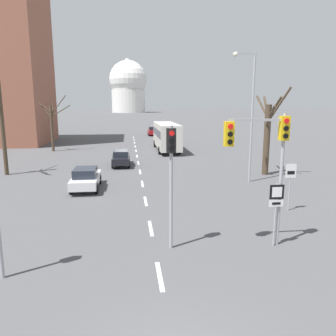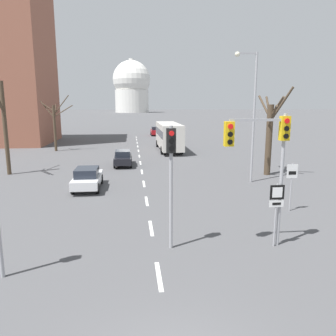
# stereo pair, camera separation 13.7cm
# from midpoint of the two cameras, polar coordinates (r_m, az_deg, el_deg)

# --- Properties ---
(lane_stripe_0) EXTENTS (0.16, 2.00, 0.01)m
(lane_stripe_0) POSITION_cam_midpoint_polar(r_m,az_deg,el_deg) (11.91, -1.80, -18.27)
(lane_stripe_0) COLOR silver
(lane_stripe_0) RESTS_ON ground_plane
(lane_stripe_1) EXTENTS (0.16, 2.00, 0.01)m
(lane_stripe_1) POSITION_cam_midpoint_polar(r_m,az_deg,el_deg) (15.98, -3.29, -10.40)
(lane_stripe_1) COLOR silver
(lane_stripe_1) RESTS_ON ground_plane
(lane_stripe_2) EXTENTS (0.16, 2.00, 0.01)m
(lane_stripe_2) POSITION_cam_midpoint_polar(r_m,az_deg,el_deg) (20.23, -4.12, -5.77)
(lane_stripe_2) COLOR silver
(lane_stripe_2) RESTS_ON ground_plane
(lane_stripe_3) EXTENTS (0.16, 2.00, 0.01)m
(lane_stripe_3) POSITION_cam_midpoint_polar(r_m,az_deg,el_deg) (24.57, -4.66, -2.76)
(lane_stripe_3) COLOR silver
(lane_stripe_3) RESTS_ON ground_plane
(lane_stripe_4) EXTENTS (0.16, 2.00, 0.01)m
(lane_stripe_4) POSITION_cam_midpoint_polar(r_m,az_deg,el_deg) (28.96, -5.03, -0.66)
(lane_stripe_4) COLOR silver
(lane_stripe_4) RESTS_ON ground_plane
(lane_stripe_5) EXTENTS (0.16, 2.00, 0.01)m
(lane_stripe_5) POSITION_cam_midpoint_polar(r_m,az_deg,el_deg) (33.38, -5.30, 0.89)
(lane_stripe_5) COLOR silver
(lane_stripe_5) RESTS_ON ground_plane
(lane_stripe_6) EXTENTS (0.16, 2.00, 0.01)m
(lane_stripe_6) POSITION_cam_midpoint_polar(r_m,az_deg,el_deg) (37.82, -5.51, 2.07)
(lane_stripe_6) COLOR silver
(lane_stripe_6) RESTS_ON ground_plane
(lane_stripe_7) EXTENTS (0.16, 2.00, 0.01)m
(lane_stripe_7) POSITION_cam_midpoint_polar(r_m,az_deg,el_deg) (42.27, -5.68, 3.01)
(lane_stripe_7) COLOR silver
(lane_stripe_7) RESTS_ON ground_plane
(lane_stripe_8) EXTENTS (0.16, 2.00, 0.01)m
(lane_stripe_8) POSITION_cam_midpoint_polar(r_m,az_deg,el_deg) (46.73, -5.81, 3.77)
(lane_stripe_8) COLOR silver
(lane_stripe_8) RESTS_ON ground_plane
(lane_stripe_9) EXTENTS (0.16, 2.00, 0.01)m
(lane_stripe_9) POSITION_cam_midpoint_polar(r_m,az_deg,el_deg) (51.20, -5.92, 4.39)
(lane_stripe_9) COLOR silver
(lane_stripe_9) RESTS_ON ground_plane
(lane_stripe_10) EXTENTS (0.16, 2.00, 0.01)m
(lane_stripe_10) POSITION_cam_midpoint_polar(r_m,az_deg,el_deg) (55.67, -6.01, 4.92)
(lane_stripe_10) COLOR silver
(lane_stripe_10) RESTS_ON ground_plane
(lane_stripe_11) EXTENTS (0.16, 2.00, 0.01)m
(lane_stripe_11) POSITION_cam_midpoint_polar(r_m,az_deg,el_deg) (60.14, -6.09, 5.36)
(lane_stripe_11) COLOR silver
(lane_stripe_11) RESTS_ON ground_plane
(traffic_signal_near_right) EXTENTS (2.61, 0.34, 5.49)m
(traffic_signal_near_right) POSITION_cam_midpoint_polar(r_m,az_deg,el_deg) (13.55, 16.22, 3.57)
(traffic_signal_near_right) COLOR #9E9EA3
(traffic_signal_near_right) RESTS_ON ground_plane
(traffic_signal_centre_tall) EXTENTS (0.36, 0.34, 5.03)m
(traffic_signal_centre_tall) POSITION_cam_midpoint_polar(r_m,az_deg,el_deg) (12.88, 0.24, 0.62)
(traffic_signal_centre_tall) COLOR #9E9EA3
(traffic_signal_centre_tall) RESTS_ON ground_plane
(route_sign_post) EXTENTS (0.60, 0.08, 2.69)m
(route_sign_post) POSITION_cam_midpoint_polar(r_m,az_deg,el_deg) (14.16, 18.04, -5.93)
(route_sign_post) COLOR #9E9EA3
(route_sign_post) RESTS_ON ground_plane
(speed_limit_sign) EXTENTS (0.60, 0.08, 2.69)m
(speed_limit_sign) POSITION_cam_midpoint_polar(r_m,az_deg,el_deg) (19.19, 20.35, -1.75)
(speed_limit_sign) COLOR #9E9EA3
(speed_limit_sign) RESTS_ON ground_plane
(street_lamp_right) EXTENTS (1.70, 0.36, 9.52)m
(street_lamp_right) POSITION_cam_midpoint_polar(r_m,az_deg,el_deg) (25.21, 13.81, 10.34)
(street_lamp_right) COLOR #9E9EA3
(street_lamp_right) RESTS_ON ground_plane
(sedan_near_left) EXTENTS (1.68, 4.20, 1.69)m
(sedan_near_left) POSITION_cam_midpoint_polar(r_m,az_deg,el_deg) (63.21, -2.80, 6.44)
(sedan_near_left) COLOR maroon
(sedan_near_left) RESTS_ON ground_plane
(sedan_near_right) EXTENTS (1.70, 4.34, 1.51)m
(sedan_near_right) POSITION_cam_midpoint_polar(r_m,az_deg,el_deg) (31.97, -8.33, 1.79)
(sedan_near_right) COLOR black
(sedan_near_right) RESTS_ON ground_plane
(sedan_mid_centre) EXTENTS (1.84, 4.40, 1.51)m
(sedan_mid_centre) POSITION_cam_midpoint_polar(r_m,az_deg,el_deg) (23.59, -14.28, -1.70)
(sedan_mid_centre) COLOR silver
(sedan_mid_centre) RESTS_ON ground_plane
(city_bus) EXTENTS (2.66, 10.80, 3.48)m
(city_bus) POSITION_cam_midpoint_polar(r_m,az_deg,el_deg) (42.11, -0.38, 5.83)
(city_bus) COLOR beige
(city_bus) RESTS_ON ground_plane
(bare_tree_left_near) EXTENTS (4.06, 1.49, 7.03)m
(bare_tree_left_near) POSITION_cam_midpoint_polar(r_m,az_deg,el_deg) (44.01, -19.62, 7.19)
(bare_tree_left_near) COLOR #473828
(bare_tree_left_near) RESTS_ON ground_plane
(bare_tree_right_near) EXTENTS (1.94, 4.45, 7.24)m
(bare_tree_right_near) POSITION_cam_midpoint_polar(r_m,az_deg,el_deg) (28.46, 16.82, 5.81)
(bare_tree_right_near) COLOR #473828
(bare_tree_right_near) RESTS_ON ground_plane
(bare_tree_left_far) EXTENTS (2.60, 4.42, 8.96)m
(bare_tree_left_far) POSITION_cam_midpoint_polar(r_m,az_deg,el_deg) (30.32, -27.19, 7.05)
(bare_tree_left_far) COLOR #473828
(bare_tree_left_far) RESTS_ON ground_plane
(capitol_dome) EXTENTS (27.62, 27.62, 39.01)m
(capitol_dome) POSITION_cam_midpoint_polar(r_m,az_deg,el_deg) (252.60, -6.95, 13.89)
(capitol_dome) COLOR silver
(capitol_dome) RESTS_ON ground_plane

